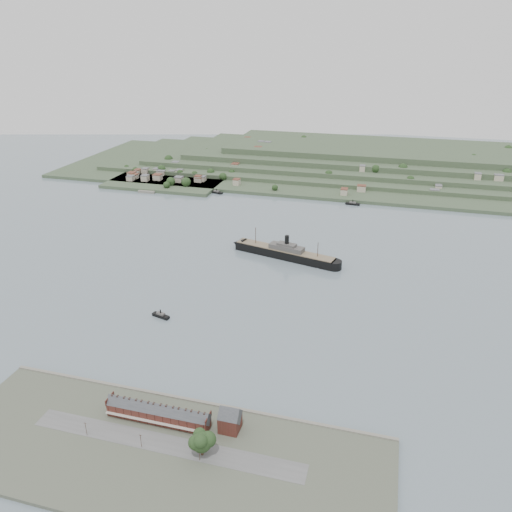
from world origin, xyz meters
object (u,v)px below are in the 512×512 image
(terrace_row, at_px, (158,413))
(steamship, at_px, (282,252))
(gabled_building, at_px, (230,419))
(tugboat, at_px, (161,315))
(fig_tree, at_px, (202,441))

(terrace_row, xyz_separation_m, steamship, (14.55, 222.99, -2.03))
(gabled_building, bearing_deg, tugboat, 131.53)
(gabled_building, height_order, steamship, steamship)
(fig_tree, bearing_deg, gabled_building, 69.81)
(steamship, xyz_separation_m, fig_tree, (15.69, -238.72, 5.76))
(terrace_row, relative_size, tugboat, 3.96)
(steamship, bearing_deg, terrace_row, -93.73)
(gabled_building, bearing_deg, steamship, 95.98)
(gabled_building, bearing_deg, fig_tree, -110.19)
(steamship, distance_m, tugboat, 139.05)
(terrace_row, relative_size, fig_tree, 3.96)
(terrace_row, distance_m, gabled_building, 37.74)
(tugboat, bearing_deg, fig_tree, -56.30)
(terrace_row, relative_size, gabled_building, 3.95)
(terrace_row, distance_m, fig_tree, 34.29)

